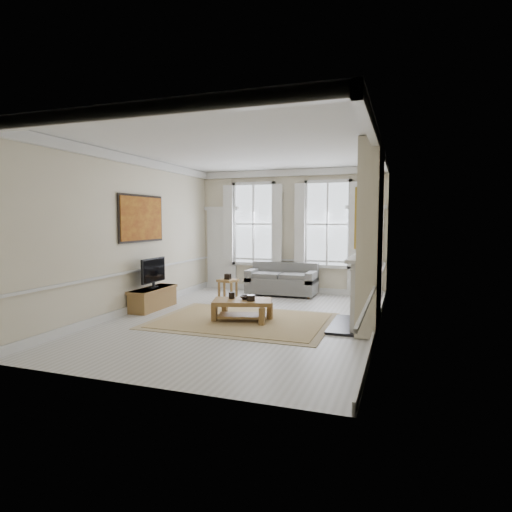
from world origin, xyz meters
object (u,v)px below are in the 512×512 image
at_px(side_table, 228,283).
at_px(coffee_table, 242,304).
at_px(tv_stand, 153,298).
at_px(sofa, 282,281).

distance_m(side_table, coffee_table, 2.40).
relative_size(side_table, coffee_table, 0.40).
bearing_deg(side_table, tv_stand, -124.56).
distance_m(side_table, tv_stand, 2.02).
xyz_separation_m(sofa, coffee_table, (0.06, -3.18, -0.01)).
height_order(side_table, tv_stand, side_table).
bearing_deg(tv_stand, sofa, 50.52).
height_order(side_table, coffee_table, side_table).
xyz_separation_m(coffee_table, tv_stand, (-2.33, 0.42, -0.11)).
distance_m(coffee_table, tv_stand, 2.37).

